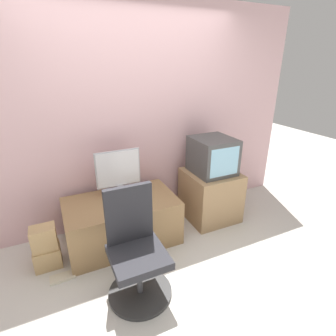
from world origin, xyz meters
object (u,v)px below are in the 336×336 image
Objects in this scene: main_monitor at (119,173)px; book at (63,277)px; crt_tv at (213,156)px; cardboard_box_lower at (48,256)px; mouse at (149,200)px; office_chair at (136,254)px; keyboard at (128,205)px.

main_monitor is 2.27× the size of book.
cardboard_box_lower is (-1.99, -0.09, -0.75)m from crt_tv.
main_monitor is 0.46m from mouse.
mouse is 0.11× the size of crt_tv.
mouse is at bearing -169.99° from crt_tv.
book is (0.11, -0.25, -0.10)m from cardboard_box_lower.
crt_tv reaches higher than cardboard_box_lower.
office_chair is 3.86× the size of cardboard_box_lower.
crt_tv is at bearing 10.36° from book.
main_monitor is at bearing 33.54° from book.
book is (-0.74, -0.19, -0.51)m from keyboard.
mouse is 0.97m from crt_tv.
crt_tv is 1.55m from office_chair.
crt_tv reaches higher than office_chair.
main_monitor reaches higher than mouse.
crt_tv is at bearing -7.09° from main_monitor.
mouse is 0.22× the size of cardboard_box_lower.
mouse is at bearing 59.08° from office_chair.
book is at bearing -169.33° from mouse.
book is at bearing -66.30° from cardboard_box_lower.
keyboard is (0.01, -0.30, -0.26)m from main_monitor.
main_monitor is 1.04× the size of crt_tv.
office_chair is (-0.36, -0.60, -0.14)m from mouse.
cardboard_box_lower is at bearing -177.27° from crt_tv.
crt_tv is 2.19× the size of book.
keyboard is 0.95m from cardboard_box_lower.
cardboard_box_lower is at bearing 176.08° from keyboard.
cardboard_box_lower is (-0.84, -0.24, -0.68)m from main_monitor.
book is (-0.62, 0.42, -0.38)m from office_chair.
mouse is 0.06× the size of office_chair.
main_monitor reaches higher than office_chair.
mouse is (0.24, -0.01, 0.01)m from keyboard.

